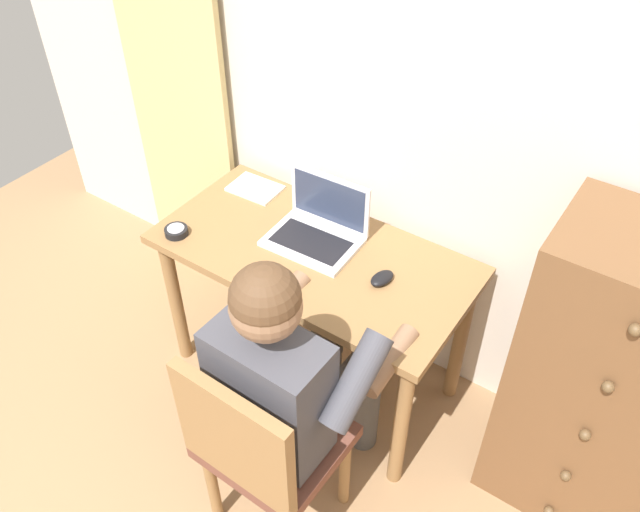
# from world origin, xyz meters

# --- Properties ---
(wall_back) EXTENTS (4.80, 0.05, 2.50)m
(wall_back) POSITION_xyz_m (0.00, 2.20, 1.25)
(wall_back) COLOR beige
(wall_back) RESTS_ON ground_plane
(curtain_panel) EXTENTS (0.57, 0.03, 2.20)m
(curtain_panel) POSITION_xyz_m (-1.42, 2.13, 1.10)
(curtain_panel) COLOR #CCB77A
(curtain_panel) RESTS_ON ground_plane
(desk) EXTENTS (1.21, 0.60, 0.71)m
(desk) POSITION_xyz_m (-0.48, 1.83, 0.60)
(desk) COLOR olive
(desk) RESTS_ON ground_plane
(dresser) EXTENTS (0.58, 0.45, 1.18)m
(dresser) POSITION_xyz_m (0.61, 1.93, 0.59)
(dresser) COLOR brown
(dresser) RESTS_ON ground_plane
(chair) EXTENTS (0.43, 0.41, 0.88)m
(chair) POSITION_xyz_m (-0.22, 1.17, 0.49)
(chair) COLOR brown
(chair) RESTS_ON ground_plane
(person_seated) EXTENTS (0.54, 0.59, 1.20)m
(person_seated) POSITION_xyz_m (-0.21, 1.35, 0.68)
(person_seated) COLOR #4C4C4C
(person_seated) RESTS_ON ground_plane
(laptop) EXTENTS (0.35, 0.26, 0.24)m
(laptop) POSITION_xyz_m (-0.51, 1.91, 0.76)
(laptop) COLOR silver
(laptop) RESTS_ON desk
(computer_mouse) EXTENTS (0.08, 0.11, 0.03)m
(computer_mouse) POSITION_xyz_m (-0.18, 1.83, 0.73)
(computer_mouse) COLOR black
(computer_mouse) RESTS_ON desk
(desk_clock) EXTENTS (0.09, 0.09, 0.03)m
(desk_clock) POSITION_xyz_m (-0.97, 1.61, 0.73)
(desk_clock) COLOR black
(desk_clock) RESTS_ON desk
(notebook_pad) EXTENTS (0.22, 0.16, 0.01)m
(notebook_pad) POSITION_xyz_m (-0.90, 2.02, 0.72)
(notebook_pad) COLOR silver
(notebook_pad) RESTS_ON desk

